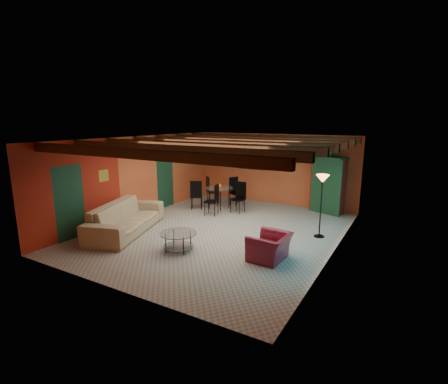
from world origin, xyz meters
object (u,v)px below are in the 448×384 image
Objects in this scene: coffee_table at (178,241)px; dining_table at (219,194)px; armoire at (328,186)px; floor_lamp at (321,206)px; potted_plant at (330,151)px; armchair at (270,247)px; vase at (219,177)px; sofa at (126,218)px.

coffee_table is 0.44× the size of dining_table.
armoire reaches higher than floor_lamp.
dining_table is 4.18m from potted_plant.
potted_plant is at bearing -179.92° from armchair.
coffee_table is 4.14m from dining_table.
potted_plant reaches higher than vase.
potted_plant is (3.53, 1.55, 1.61)m from dining_table.
sofa is at bearing -84.61° from armchair.
sofa is 3.09× the size of armchair.
vase is (1.03, 3.58, 0.76)m from sofa.
coffee_table is (2.20, -0.38, -0.20)m from sofa.
armoire is (4.56, 5.13, 0.53)m from sofa.
vase is (-3.36, 3.32, 0.88)m from armchair.
coffee_table is 4.83× the size of vase.
armoire is at bearing 23.68° from dining_table.
sofa is 3.80m from vase.
dining_table is (1.03, 3.58, 0.11)m from sofa.
dining_table is at bearing -34.91° from sofa.
dining_table is 10.91× the size of vase.
floor_lamp is 3.04m from potted_plant.
vase is at bearing -138.16° from armoire.
armchair is at bearing -44.66° from dining_table.
sofa is 3.19× the size of coffee_table.
dining_table is (-1.17, 3.96, 0.31)m from coffee_table.
sofa reaches higher than coffee_table.
potted_plant is 3.98m from vase.
sofa is at bearing -131.65° from potted_plant.
coffee_table is at bearing -71.82° from armchair.
floor_lamp is at bearing -80.62° from potted_plant.
vase reaches higher than dining_table.
armchair is 4.99× the size of vase.
coffee_table is (-2.20, -0.63, -0.07)m from armchair.
floor_lamp is at bearing -83.25° from sofa.
sofa is 1.55× the size of armoire.
coffee_table is at bearing -95.09° from armoire.
dining_table is at bearing 0.00° from vase.
armchair is at bearing -106.06° from floor_lamp.
vase is at bearing 163.59° from floor_lamp.
armchair is (4.39, 0.25, -0.12)m from sofa.
floor_lamp is 4.16m from vase.
floor_lamp is at bearing -62.46° from armoire.
potted_plant reaches higher than armoire.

